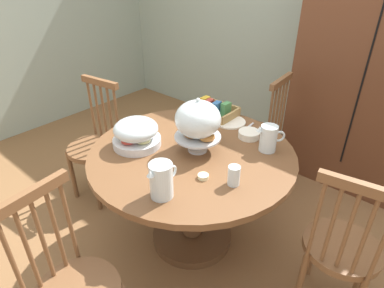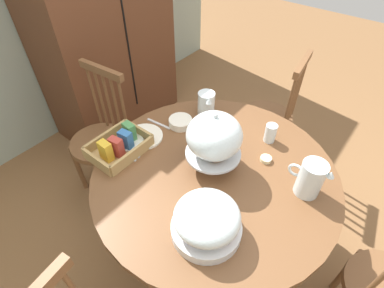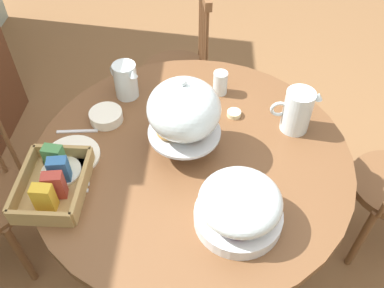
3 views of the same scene
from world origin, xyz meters
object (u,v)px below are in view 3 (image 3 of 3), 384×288
at_px(dining_table, 192,184).
at_px(china_plate_large, 72,156).
at_px(orange_juice_pitcher, 126,82).
at_px(cereal_basket, 53,182).
at_px(butter_dish, 234,114).
at_px(windsor_chair_by_cabinet, 180,71).
at_px(drinking_glass, 220,83).
at_px(cereal_bowl, 106,116).
at_px(fruit_platter_covered, 239,206).
at_px(china_plate_small, 61,171).
at_px(pastry_stand_with_dome, 184,112).
at_px(milk_pitcher, 297,113).

xyz_separation_m(dining_table, china_plate_large, (-0.05, 0.47, 0.21)).
bearing_deg(dining_table, orange_juice_pitcher, 42.40).
xyz_separation_m(cereal_basket, butter_dish, (0.43, -0.66, -0.03)).
relative_size(windsor_chair_by_cabinet, drinking_glass, 8.86).
relative_size(china_plate_large, cereal_bowl, 1.57).
height_order(fruit_platter_covered, butter_dish, fruit_platter_covered).
xyz_separation_m(windsor_chair_by_cabinet, fruit_platter_covered, (-1.23, -0.29, 0.37)).
distance_m(dining_table, drinking_glass, 0.47).
bearing_deg(china_plate_small, pastry_stand_with_dome, -71.22).
xyz_separation_m(fruit_platter_covered, drinking_glass, (0.69, 0.06, -0.03)).
height_order(orange_juice_pitcher, cereal_bowl, orange_juice_pitcher).
height_order(windsor_chair_by_cabinet, orange_juice_pitcher, windsor_chair_by_cabinet).
relative_size(windsor_chair_by_cabinet, pastry_stand_with_dome, 2.83).
bearing_deg(dining_table, drinking_glass, -15.92).
distance_m(orange_juice_pitcher, cereal_bowl, 0.19).
bearing_deg(drinking_glass, dining_table, 164.08).
bearing_deg(butter_dish, china_plate_large, 113.12).
bearing_deg(dining_table, butter_dish, -36.89).
bearing_deg(fruit_platter_covered, orange_juice_pitcher, 36.69).
relative_size(dining_table, china_plate_large, 5.74).
bearing_deg(orange_juice_pitcher, cereal_bowl, 159.92).
bearing_deg(china_plate_large, drinking_glass, -53.58).
bearing_deg(cereal_bowl, drinking_glass, -66.49).
height_order(fruit_platter_covered, drinking_glass, fruit_platter_covered).
xyz_separation_m(china_plate_small, butter_dish, (0.36, -0.65, -0.01)).
relative_size(windsor_chair_by_cabinet, china_plate_large, 4.43).
bearing_deg(fruit_platter_covered, china_plate_small, 75.30).
relative_size(china_plate_large, drinking_glass, 2.00).
distance_m(fruit_platter_covered, drinking_glass, 0.69).
relative_size(windsor_chair_by_cabinet, fruit_platter_covered, 3.25).
height_order(fruit_platter_covered, orange_juice_pitcher, fruit_platter_covered).
xyz_separation_m(windsor_chair_by_cabinet, butter_dish, (-0.70, -0.29, 0.30)).
bearing_deg(cereal_bowl, pastry_stand_with_dome, -113.70).
distance_m(pastry_stand_with_dome, cereal_basket, 0.53).
relative_size(pastry_stand_with_dome, butter_dish, 5.73).
distance_m(fruit_platter_covered, milk_pitcher, 0.53).
distance_m(cereal_bowl, drinking_glass, 0.53).
bearing_deg(cereal_bowl, orange_juice_pitcher, -20.08).
bearing_deg(pastry_stand_with_dome, china_plate_small, 108.78).
height_order(pastry_stand_with_dome, china_plate_small, pastry_stand_with_dome).
distance_m(windsor_chair_by_cabinet, cereal_bowl, 0.85).
relative_size(windsor_chair_by_cabinet, orange_juice_pitcher, 5.85).
height_order(china_plate_large, china_plate_small, china_plate_small).
bearing_deg(pastry_stand_with_dome, orange_juice_pitcher, 41.11).
distance_m(windsor_chair_by_cabinet, butter_dish, 0.81).
xyz_separation_m(cereal_basket, drinking_glass, (0.58, -0.60, 0.01)).
xyz_separation_m(fruit_platter_covered, china_plate_large, (0.26, 0.64, -0.08)).
xyz_separation_m(cereal_basket, cereal_bowl, (0.37, -0.11, -0.02)).
xyz_separation_m(pastry_stand_with_dome, china_plate_large, (-0.07, 0.44, -0.19)).
bearing_deg(windsor_chair_by_cabinet, dining_table, -172.75).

